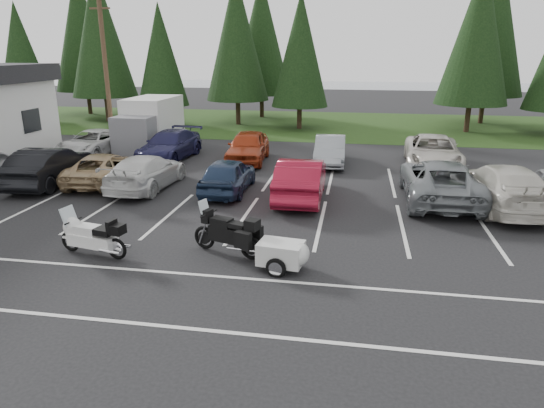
{
  "coord_description": "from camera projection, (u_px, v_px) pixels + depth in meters",
  "views": [
    {
      "loc": [
        4.23,
        -14.51,
        5.62
      ],
      "look_at": [
        1.79,
        -0.5,
        1.09
      ],
      "focal_mm": 32.0,
      "sensor_mm": 36.0,
      "label": 1
    }
  ],
  "objects": [
    {
      "name": "ground",
      "position": [
        221.0,
        228.0,
        16.01
      ],
      "size": [
        120.0,
        120.0,
        0.0
      ],
      "primitive_type": "plane",
      "color": "black",
      "rests_on": "ground"
    },
    {
      "name": "grass_strip",
      "position": [
        303.0,
        124.0,
        38.54
      ],
      "size": [
        80.0,
        16.0,
        0.01
      ],
      "primitive_type": "cube",
      "color": "#1E3611",
      "rests_on": "ground"
    },
    {
      "name": "lake_water",
      "position": [
        357.0,
        93.0,
        66.98
      ],
      "size": [
        70.0,
        50.0,
        0.02
      ],
      "primitive_type": "cube",
      "color": "slate",
      "rests_on": "ground"
    },
    {
      "name": "utility_pole",
      "position": [
        106.0,
        67.0,
        27.49
      ],
      "size": [
        1.6,
        0.26,
        9.0
      ],
      "color": "#473321",
      "rests_on": "ground"
    },
    {
      "name": "box_truck",
      "position": [
        147.0,
        124.0,
        28.62
      ],
      "size": [
        2.4,
        5.6,
        2.9
      ],
      "primitive_type": null,
      "color": "silver",
      "rests_on": "ground"
    },
    {
      "name": "stall_markings",
      "position": [
        236.0,
        209.0,
        17.89
      ],
      "size": [
        32.0,
        16.0,
        0.01
      ],
      "primitive_type": "cube",
      "color": "silver",
      "rests_on": "ground"
    },
    {
      "name": "conifer_1",
      "position": [
        20.0,
        53.0,
        37.88
      ],
      "size": [
        3.96,
        3.96,
        9.22
      ],
      "color": "#332316",
      "rests_on": "ground"
    },
    {
      "name": "conifer_2",
      "position": [
        100.0,
        32.0,
        37.92
      ],
      "size": [
        5.1,
        5.1,
        11.89
      ],
      "color": "#332316",
      "rests_on": "ground"
    },
    {
      "name": "conifer_3",
      "position": [
        161.0,
        55.0,
        36.22
      ],
      "size": [
        3.87,
        3.87,
        9.02
      ],
      "color": "#332316",
      "rests_on": "ground"
    },
    {
      "name": "conifer_4",
      "position": [
        237.0,
        37.0,
        36.35
      ],
      "size": [
        4.8,
        4.8,
        11.17
      ],
      "color": "#332316",
      "rests_on": "ground"
    },
    {
      "name": "conifer_5",
      "position": [
        300.0,
        50.0,
        34.58
      ],
      "size": [
        4.14,
        4.14,
        9.63
      ],
      "color": "#332316",
      "rests_on": "ground"
    },
    {
      "name": "conifer_6",
      "position": [
        478.0,
        33.0,
        32.76
      ],
      "size": [
        4.93,
        4.93,
        11.48
      ],
      "color": "#332316",
      "rests_on": "ground"
    },
    {
      "name": "conifer_back_a",
      "position": [
        81.0,
        31.0,
        42.45
      ],
      "size": [
        5.28,
        5.28,
        12.3
      ],
      "color": "#332316",
      "rests_on": "ground"
    },
    {
      "name": "conifer_back_b",
      "position": [
        261.0,
        35.0,
        40.43
      ],
      "size": [
        4.97,
        4.97,
        11.58
      ],
      "color": "#332316",
      "rests_on": "ground"
    },
    {
      "name": "conifer_back_c",
      "position": [
        493.0,
        24.0,
        36.6
      ],
      "size": [
        5.5,
        5.5,
        12.81
      ],
      "color": "#332316",
      "rests_on": "ground"
    },
    {
      "name": "car_near_1",
      "position": [
        49.0,
        166.0,
        20.96
      ],
      "size": [
        2.2,
        5.14,
        1.65
      ],
      "primitive_type": "imported",
      "rotation": [
        0.0,
        0.0,
        3.23
      ],
      "color": "black",
      "rests_on": "ground"
    },
    {
      "name": "car_near_2",
      "position": [
        105.0,
        168.0,
        21.26
      ],
      "size": [
        2.66,
        4.98,
        1.33
      ],
      "primitive_type": "imported",
      "rotation": [
        0.0,
        0.0,
        3.24
      ],
      "color": "#A0845C",
      "rests_on": "ground"
    },
    {
      "name": "car_near_3",
      "position": [
        146.0,
        172.0,
        20.43
      ],
      "size": [
        2.15,
        4.99,
        1.43
      ],
      "primitive_type": "imported",
      "rotation": [
        0.0,
        0.0,
        3.11
      ],
      "color": "silver",
      "rests_on": "ground"
    },
    {
      "name": "car_near_4",
      "position": [
        228.0,
        175.0,
        19.87
      ],
      "size": [
        1.74,
        4.24,
        1.44
      ],
      "primitive_type": "imported",
      "rotation": [
        0.0,
        0.0,
        3.15
      ],
      "color": "#1C2B46",
      "rests_on": "ground"
    },
    {
      "name": "car_near_5",
      "position": [
        301.0,
        179.0,
        18.95
      ],
      "size": [
        1.8,
        4.94,
        1.62
      ],
      "primitive_type": "imported",
      "rotation": [
        0.0,
        0.0,
        3.16
      ],
      "color": "maroon",
      "rests_on": "ground"
    },
    {
      "name": "car_near_6",
      "position": [
        440.0,
        181.0,
        18.65
      ],
      "size": [
        2.71,
        5.84,
        1.62
      ],
      "primitive_type": "imported",
      "rotation": [
        0.0,
        0.0,
        3.14
      ],
      "color": "slate",
      "rests_on": "ground"
    },
    {
      "name": "car_near_7",
      "position": [
        503.0,
        186.0,
        17.84
      ],
      "size": [
        2.73,
        5.8,
        1.64
      ],
      "primitive_type": "imported",
      "rotation": [
        0.0,
        0.0,
        3.22
      ],
      "color": "beige",
      "rests_on": "ground"
    },
    {
      "name": "car_far_0",
      "position": [
        93.0,
        143.0,
        27.04
      ],
      "size": [
        2.57,
        5.04,
        1.36
      ],
      "primitive_type": "imported",
      "rotation": [
        0.0,
        0.0,
        -0.06
      ],
      "color": "silver",
      "rests_on": "ground"
    },
    {
      "name": "car_far_1",
      "position": [
        170.0,
        145.0,
        25.89
      ],
      "size": [
        2.47,
        5.31,
        1.5
      ],
      "primitive_type": "imported",
      "rotation": [
        0.0,
        0.0,
        -0.07
      ],
      "color": "#191940",
      "rests_on": "ground"
    },
    {
      "name": "car_far_2",
      "position": [
        248.0,
        147.0,
        25.28
      ],
      "size": [
        2.15,
        4.79,
        1.6
      ],
      "primitive_type": "imported",
      "rotation": [
        0.0,
        0.0,
        0.06
      ],
      "color": "#962E13",
      "rests_on": "ground"
    },
    {
      "name": "car_far_3",
      "position": [
        330.0,
        151.0,
        24.77
      ],
      "size": [
        1.64,
        4.35,
        1.42
      ],
      "primitive_type": "imported",
      "rotation": [
        0.0,
        0.0,
        0.03
      ],
      "color": "gray",
      "rests_on": "ground"
    },
    {
      "name": "car_far_4",
      "position": [
        433.0,
        152.0,
        24.02
      ],
      "size": [
        2.94,
        5.8,
        1.57
      ],
      "primitive_type": "imported",
      "rotation": [
        0.0,
        0.0,
        -0.06
      ],
      "color": "beige",
      "rests_on": "ground"
    },
    {
      "name": "touring_motorcycle",
      "position": [
        92.0,
        233.0,
        13.69
      ],
      "size": [
        2.6,
        1.24,
        1.38
      ],
      "primitive_type": null,
      "rotation": [
        0.0,
        0.0,
        -0.2
      ],
      "color": "silver",
      "rests_on": "ground"
    },
    {
      "name": "cargo_trailer",
      "position": [
        281.0,
        256.0,
        12.87
      ],
      "size": [
        1.83,
        1.19,
        0.79
      ],
      "primitive_type": null,
      "rotation": [
        0.0,
        0.0,
        -0.14
      ],
      "color": "silver",
      "rests_on": "ground"
    },
    {
      "name": "adventure_motorcycle",
      "position": [
        227.0,
        229.0,
        13.75
      ],
      "size": [
        2.68,
        1.66,
        1.54
      ],
      "primitive_type": null,
      "rotation": [
        0.0,
        0.0,
        -0.33
      ],
      "color": "black",
      "rests_on": "ground"
    }
  ]
}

